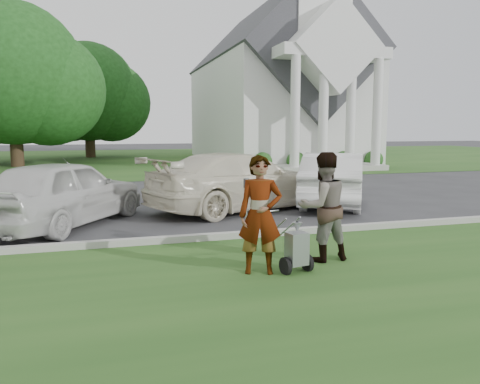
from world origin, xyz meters
name	(u,v)px	position (x,y,z in m)	size (l,w,h in m)	color
ground	(256,244)	(0.00, 0.00, 0.00)	(120.00, 120.00, 0.00)	#333335
grass_strip	(320,294)	(0.00, -3.00, 0.01)	(80.00, 7.00, 0.01)	#234B1A
church_lawn	(145,159)	(0.00, 27.00, 0.01)	(80.00, 30.00, 0.01)	#234B1A
curb	(248,235)	(0.00, 0.55, 0.07)	(80.00, 0.18, 0.15)	#9E9E93
church	(276,77)	(9.00, 23.11, 5.94)	(9.19, 19.00, 24.10)	white
tree_left	(12,80)	(-8.01, 21.99, 5.11)	(10.63, 8.40, 9.71)	#332316
tree_back	(88,97)	(-4.01, 29.99, 4.73)	(9.61, 7.60, 8.89)	#332316
striping_cart	(296,250)	(0.05, -1.99, 0.39)	(0.58, 1.04, 0.91)	black
person_left	(260,216)	(-0.53, -1.86, 0.96)	(0.70, 0.46, 1.92)	#999999
person_right	(323,208)	(0.77, -1.46, 0.96)	(0.94, 0.73, 1.93)	#999999
parking_meter_near	(246,204)	(-0.24, -0.15, 0.87)	(0.10, 0.09, 1.38)	#95989D
car_b	(63,192)	(-3.89, 2.98, 0.82)	(1.94, 4.82, 1.64)	silver
car_c	(241,181)	(0.84, 3.98, 0.82)	(2.31, 5.68, 1.65)	silver
car_d	(333,179)	(3.84, 4.08, 0.80)	(1.69, 4.85, 1.60)	silver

